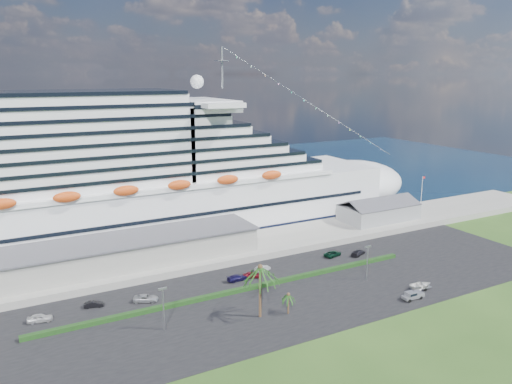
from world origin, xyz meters
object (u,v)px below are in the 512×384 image
pickup_truck (413,295)px  boat_trailer (421,285)px  cruise_ship (121,182)px  parked_car_3 (237,278)px

pickup_truck → boat_trailer: size_ratio=0.83×
cruise_ship → parked_car_3: cruise_ship is taller
parked_car_3 → pickup_truck: (28.04, -26.13, 0.25)m
cruise_ship → boat_trailer: bearing=-53.7°
parked_car_3 → pickup_truck: pickup_truck is taller
parked_car_3 → boat_trailer: (33.13, -23.57, 0.41)m
boat_trailer → parked_car_3: bearing=144.6°
parked_car_3 → boat_trailer: size_ratio=0.81×
cruise_ship → parked_car_3: 47.70m
cruise_ship → pickup_truck: size_ratio=37.94×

